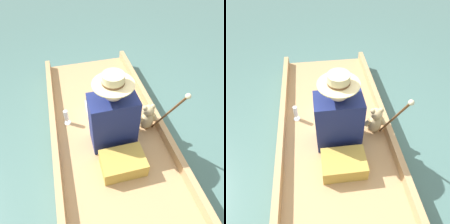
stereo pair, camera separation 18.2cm
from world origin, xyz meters
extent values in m
plane|color=#476B66|center=(0.00, 0.00, 0.00)|extent=(16.00, 16.00, 0.00)
cube|color=tan|center=(0.00, 0.00, 0.07)|extent=(1.18, 3.13, 0.14)
cube|color=tan|center=(-0.56, 0.00, 0.19)|extent=(0.06, 3.13, 0.11)
cube|color=tan|center=(0.56, 0.00, 0.19)|extent=(0.06, 3.13, 0.11)
cube|color=#B7933D|center=(0.03, -0.31, 0.22)|extent=(0.40, 0.28, 0.16)
cube|color=white|center=(0.03, 0.38, 0.19)|extent=(0.40, 0.43, 0.11)
cube|color=navy|center=(0.03, 0.03, 0.43)|extent=(0.44, 0.27, 0.58)
cube|color=beige|center=(0.03, 0.17, 0.47)|extent=(0.04, 0.01, 0.32)
cube|color=white|center=(-0.10, 0.17, 0.50)|extent=(0.02, 0.01, 0.35)
cube|color=white|center=(0.15, 0.17, 0.50)|extent=(0.02, 0.01, 0.35)
sphere|color=beige|center=(0.03, 0.03, 0.82)|extent=(0.20, 0.20, 0.20)
cylinder|color=beige|center=(0.03, 0.03, 0.88)|extent=(0.36, 0.36, 0.01)
cylinder|color=beige|center=(0.03, 0.03, 0.93)|extent=(0.19, 0.19, 0.09)
cylinder|color=brown|center=(0.03, 0.03, 0.90)|extent=(0.19, 0.19, 0.02)
ellipsoid|color=tan|center=(0.42, 0.11, 0.24)|extent=(0.15, 0.12, 0.21)
sphere|color=tan|center=(0.42, 0.11, 0.40)|extent=(0.12, 0.12, 0.12)
sphere|color=tan|center=(0.42, 0.16, 0.39)|extent=(0.05, 0.05, 0.05)
sphere|color=tan|center=(0.38, 0.11, 0.45)|extent=(0.05, 0.05, 0.05)
sphere|color=tan|center=(0.47, 0.11, 0.45)|extent=(0.05, 0.05, 0.05)
cylinder|color=tan|center=(0.35, 0.11, 0.28)|extent=(0.08, 0.05, 0.09)
cylinder|color=tan|center=(0.50, 0.11, 0.28)|extent=(0.08, 0.05, 0.09)
sphere|color=tan|center=(0.38, 0.14, 0.16)|extent=(0.06, 0.06, 0.06)
sphere|color=tan|center=(0.46, 0.14, 0.16)|extent=(0.06, 0.06, 0.06)
cylinder|color=silver|center=(-0.41, 0.39, 0.14)|extent=(0.08, 0.08, 0.01)
cylinder|color=silver|center=(-0.41, 0.39, 0.17)|extent=(0.01, 0.01, 0.05)
cylinder|color=silver|center=(-0.41, 0.39, 0.26)|extent=(0.05, 0.05, 0.14)
cylinder|color=brown|center=(0.49, -0.11, 0.54)|extent=(0.02, 0.44, 0.82)
sphere|color=beige|center=(0.49, -0.32, 0.95)|extent=(0.04, 0.04, 0.04)
camera|label=1|loc=(-0.33, -1.33, 1.98)|focal=35.00mm
camera|label=2|loc=(-0.15, -1.36, 1.98)|focal=35.00mm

